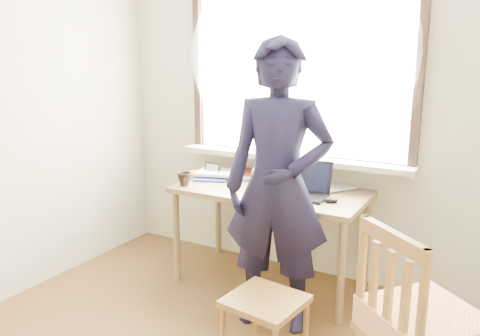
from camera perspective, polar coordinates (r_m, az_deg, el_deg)
The scene contains 13 objects.
room_shell at distance 1.96m, azimuth -8.87°, elevation 12.18°, with size 3.52×4.02×2.61m.
desk at distance 3.44m, azimuth 3.73°, elevation -3.81°, with size 1.38×0.69×0.74m.
laptop at distance 3.27m, azimuth 7.78°, elevation -2.36°, with size 0.36×0.29×0.24m.
mug_white at distance 3.59m, azimuth 2.49°, elevation -0.92°, with size 0.13×0.13×0.11m, color white.
mug_dark at distance 3.52m, azimuth -6.80°, elevation -1.35°, with size 0.11×0.11×0.10m, color black.
mouse at distance 3.15m, azimuth 11.04°, elevation -3.83°, with size 0.09×0.06×0.04m, color black.
desk_clutter at distance 3.72m, azimuth 1.62°, elevation -0.92°, with size 0.85×0.53×0.04m.
book_a at distance 3.75m, azimuth -0.28°, elevation -0.98°, with size 0.18×0.24×0.02m, color white.
book_b at distance 3.55m, azimuth 10.56°, elevation -2.02°, with size 0.19×0.25×0.02m, color white.
picture_frame at distance 3.76m, azimuth -3.35°, elevation -0.28°, with size 0.14×0.02×0.11m.
work_chair at distance 2.67m, azimuth 3.07°, elevation -16.73°, with size 0.43×0.42×0.40m.
side_chair at distance 2.29m, azimuth 21.13°, elevation -17.76°, with size 0.63×0.63×0.99m.
person at distance 2.87m, azimuth 4.64°, elevation -2.34°, with size 0.66×0.43×1.80m, color black.
Camera 1 is at (1.19, -1.34, 1.66)m, focal length 35.00 mm.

